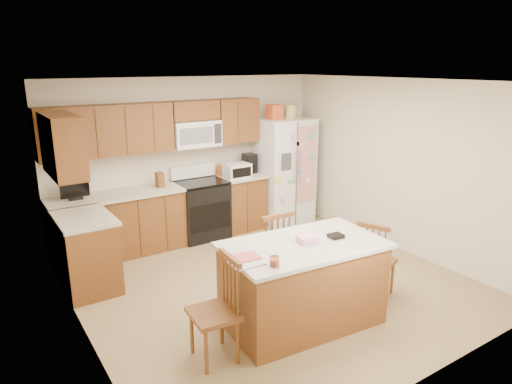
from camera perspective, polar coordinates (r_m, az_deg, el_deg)
ground at (r=5.93m, az=1.85°, el=-11.25°), size 4.50×4.50×0.00m
room_shell at (r=5.43m, az=1.99°, el=2.43°), size 4.60×4.60×2.52m
cabinetry at (r=6.68m, az=-14.01°, el=-0.13°), size 3.36×1.56×2.15m
stove at (r=7.30m, az=-6.91°, el=-2.03°), size 0.76×0.65×1.13m
refrigerator at (r=7.92m, az=3.40°, el=2.84°), size 0.90×0.79×2.04m
island at (r=4.93m, az=5.85°, el=-11.27°), size 1.79×1.11×1.00m
windsor_chair_left at (r=4.37m, az=-4.99°, el=-14.72°), size 0.45×0.47×1.01m
windsor_chair_back at (r=5.52m, az=1.81°, el=-7.75°), size 0.46×0.44×1.04m
windsor_chair_right at (r=5.61m, az=14.67°, el=-8.36°), size 0.51×0.52×0.94m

